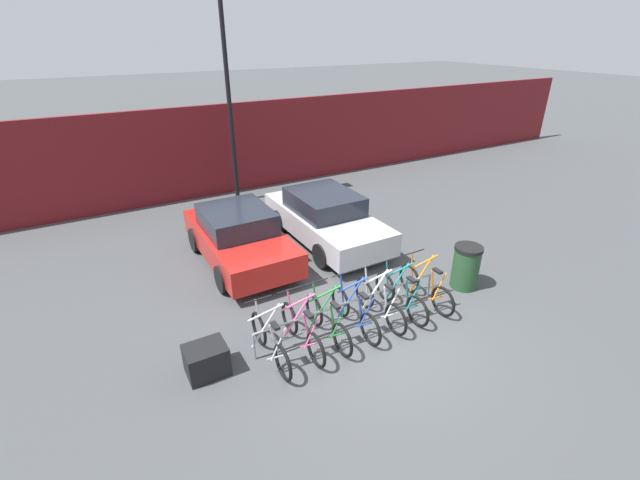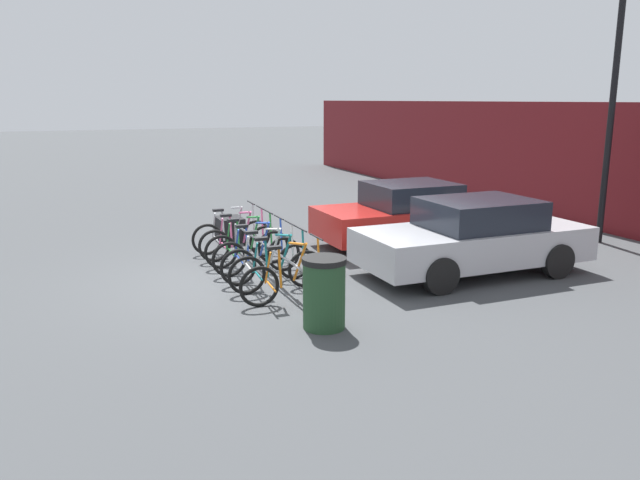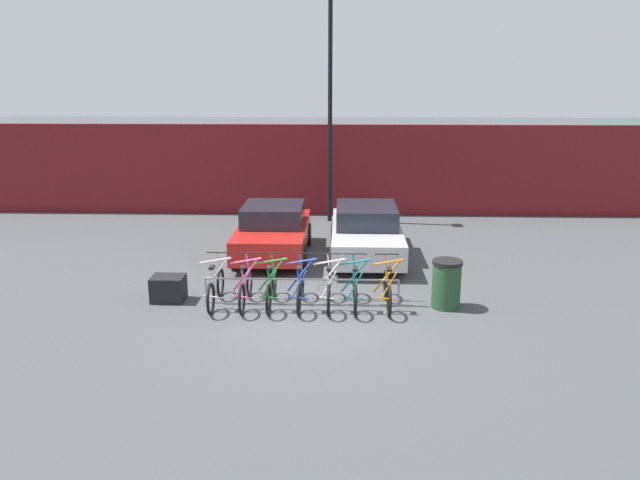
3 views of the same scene
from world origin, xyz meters
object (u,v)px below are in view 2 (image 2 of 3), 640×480
at_px(bicycle_pink, 240,241).
at_px(bicycle_teal, 277,269).
at_px(bicycle_orange, 291,280).
at_px(lamp_post, 617,54).
at_px(bike_rack, 265,248).
at_px(car_red, 407,215).
at_px(trash_bin, 324,293).
at_px(bicycle_blue, 257,254).
at_px(bicycle_green, 248,247).
at_px(cargo_crate, 230,229).
at_px(car_silver, 474,237).
at_px(bicycle_silver, 232,235).
at_px(bicycle_white, 267,262).

height_order(bicycle_pink, bicycle_teal, same).
bearing_deg(bicycle_orange, lamp_post, 99.95).
relative_size(bike_rack, bicycle_teal, 2.44).
bearing_deg(car_red, lamp_post, 71.11).
bearing_deg(bicycle_pink, trash_bin, -3.13).
bearing_deg(bicycle_pink, bicycle_blue, -3.78).
height_order(bicycle_pink, trash_bin, bicycle_pink).
bearing_deg(bicycle_green, cargo_crate, 171.01).
xyz_separation_m(bicycle_green, cargo_crate, (-2.27, 0.24, -0.10)).
distance_m(bicycle_green, trash_bin, 3.69).
height_order(bicycle_pink, bicycle_blue, same).
bearing_deg(lamp_post, cargo_crate, -113.43).
bearing_deg(car_silver, trash_bin, -67.17).
distance_m(bicycle_pink, bicycle_blue, 1.16).
distance_m(bicycle_blue, bicycle_teal, 1.15).
relative_size(bicycle_pink, bicycle_orange, 1.00).
bearing_deg(cargo_crate, bicycle_teal, -3.39).
height_order(bike_rack, lamp_post, lamp_post).
height_order(bicycle_silver, bicycle_blue, same).
xyz_separation_m(bicycle_orange, car_silver, (-0.31, 3.73, 0.31)).
bearing_deg(bicycle_blue, bicycle_orange, -3.43).
relative_size(bicycle_teal, car_red, 0.43).
bearing_deg(bike_rack, bicycle_green, -166.80).
bearing_deg(trash_bin, bike_rack, 178.11).
relative_size(bicycle_green, cargo_crate, 2.44).
height_order(bicycle_pink, cargo_crate, bicycle_pink).
xyz_separation_m(bicycle_silver, bicycle_pink, (0.64, 0.00, 0.00)).
bearing_deg(bicycle_blue, trash_bin, -2.54).
bearing_deg(bicycle_silver, bicycle_green, -1.22).
bearing_deg(bicycle_teal, bicycle_silver, 179.63).
bearing_deg(trash_bin, car_red, 137.35).
distance_m(bicycle_pink, lamp_post, 8.96).
relative_size(bicycle_silver, trash_bin, 1.66).
relative_size(bike_rack, bicycle_pink, 2.44).
xyz_separation_m(car_silver, lamp_post, (-1.05, 4.25, 3.43)).
bearing_deg(bicycle_blue, bicycle_pink, 176.57).
distance_m(bicycle_blue, car_silver, 4.04).
xyz_separation_m(car_red, car_silver, (2.49, -0.04, 0.00)).
bearing_deg(trash_bin, bicycle_silver, -179.43).
relative_size(bicycle_blue, car_silver, 0.40).
relative_size(car_silver, trash_bin, 4.18).
distance_m(bicycle_pink, trash_bin, 4.23).
height_order(trash_bin, cargo_crate, trash_bin).
xyz_separation_m(bike_rack, bicycle_green, (-0.63, -0.15, -0.11)).
xyz_separation_m(bicycle_pink, bicycle_blue, (1.16, 0.00, 0.00)).
relative_size(bicycle_silver, bicycle_blue, 1.00).
bearing_deg(car_silver, cargo_crate, -141.64).
bearing_deg(car_silver, bicycle_pink, -125.75).
height_order(bicycle_pink, car_red, car_red).
distance_m(bicycle_white, trash_bin, 2.47).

